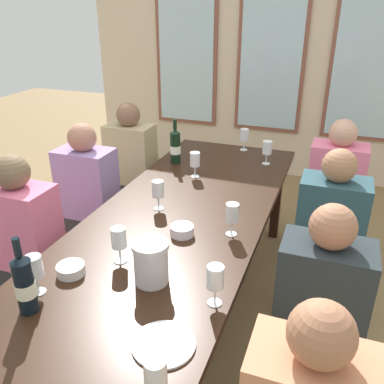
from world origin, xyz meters
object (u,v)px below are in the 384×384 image
(wine_glass_7, at_px, (195,161))
(dining_table, at_px, (178,227))
(tasting_bowl_0, at_px, (71,270))
(wine_bottle_0, at_px, (25,284))
(seated_person_1, at_px, (333,198))
(wine_glass_0, at_px, (267,148))
(seated_person_2, at_px, (90,204))
(tasting_bowl_1, at_px, (182,230))
(wine_glass_8, at_px, (34,269))
(white_plate_0, at_px, (164,344))
(wine_bottle_1, at_px, (175,146))
(seated_person_7, at_px, (317,322))
(wine_glass_1, at_px, (158,190))
(wine_glass_3, at_px, (215,279))
(wine_glass_5, at_px, (244,136))
(seated_person_6, at_px, (27,251))
(wine_glass_4, at_px, (156,374))
(metal_pitcher, at_px, (151,262))
(wine_glass_2, at_px, (232,214))
(seated_person_0, at_px, (132,172))
(seated_person_3, at_px, (327,243))
(wine_glass_6, at_px, (119,239))

(wine_glass_7, bearing_deg, dining_table, -79.75)
(dining_table, height_order, tasting_bowl_0, tasting_bowl_0)
(wine_bottle_0, height_order, seated_person_1, seated_person_1)
(wine_glass_0, distance_m, seated_person_2, 1.34)
(tasting_bowl_1, height_order, wine_glass_8, wine_glass_8)
(white_plate_0, relative_size, wine_bottle_1, 0.68)
(seated_person_1, relative_size, seated_person_7, 1.00)
(white_plate_0, height_order, wine_glass_1, wine_glass_1)
(wine_glass_3, distance_m, wine_glass_5, 1.88)
(seated_person_1, distance_m, seated_person_6, 2.10)
(wine_glass_1, height_order, wine_glass_7, same)
(wine_bottle_0, relative_size, wine_glass_4, 1.86)
(wine_glass_4, distance_m, wine_glass_7, 1.75)
(tasting_bowl_1, xyz_separation_m, wine_glass_1, (-0.23, 0.22, 0.10))
(metal_pitcher, distance_m, wine_glass_4, 0.60)
(metal_pitcher, xyz_separation_m, seated_person_6, (-0.92, 0.26, -0.31))
(wine_glass_5, bearing_deg, wine_glass_0, -47.28)
(wine_glass_2, relative_size, seated_person_0, 0.16)
(wine_glass_2, height_order, seated_person_3, seated_person_3)
(seated_person_1, bearing_deg, wine_bottle_1, -167.62)
(wine_glass_5, bearing_deg, wine_glass_1, -100.33)
(seated_person_3, bearing_deg, tasting_bowl_0, -135.66)
(dining_table, distance_m, wine_bottle_1, 0.87)
(wine_glass_4, relative_size, wine_glass_8, 1.00)
(wine_bottle_0, xyz_separation_m, wine_glass_4, (0.63, -0.20, -0.00))
(white_plate_0, xyz_separation_m, wine_glass_1, (-0.44, 0.94, 0.12))
(wine_glass_8, xyz_separation_m, seated_person_0, (-0.51, 1.77, -0.33))
(seated_person_0, relative_size, seated_person_1, 1.00)
(wine_glass_5, xyz_separation_m, wine_glass_8, (-0.37, -2.04, 0.00))
(wine_glass_0, bearing_deg, white_plate_0, -90.00)
(wine_glass_8, distance_m, seated_person_0, 1.87)
(tasting_bowl_1, height_order, wine_glass_6, wine_glass_6)
(wine_glass_4, relative_size, seated_person_1, 0.16)
(wine_glass_2, bearing_deg, wine_bottle_1, 127.49)
(wine_glass_0, height_order, wine_glass_5, same)
(dining_table, xyz_separation_m, seated_person_2, (-0.81, 0.33, -0.15))
(metal_pitcher, xyz_separation_m, wine_glass_1, (-0.25, 0.63, 0.03))
(seated_person_7, bearing_deg, dining_table, 157.28)
(dining_table, xyz_separation_m, wine_glass_6, (-0.09, -0.49, 0.18))
(wine_glass_5, relative_size, wine_glass_6, 1.00)
(wine_glass_8, relative_size, seated_person_2, 0.16)
(wine_glass_8, distance_m, seated_person_6, 0.78)
(wine_glass_1, distance_m, wine_glass_7, 0.53)
(white_plate_0, relative_size, seated_person_6, 0.20)
(seated_person_6, bearing_deg, seated_person_1, 39.83)
(wine_glass_0, xyz_separation_m, seated_person_1, (0.50, 0.04, -0.34))
(wine_bottle_0, xyz_separation_m, tasting_bowl_1, (0.35, 0.73, -0.10))
(wine_glass_0, distance_m, seated_person_3, 0.86)
(wine_glass_0, distance_m, seated_person_6, 1.75)
(tasting_bowl_1, height_order, wine_glass_0, wine_glass_0)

